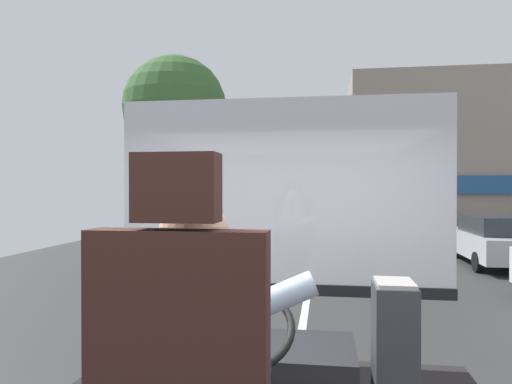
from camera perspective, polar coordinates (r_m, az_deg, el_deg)
name	(u,v)px	position (r m, az deg, el deg)	size (l,w,h in m)	color
ground	(310,278)	(10.88, 6.67, -10.37)	(18.00, 44.00, 0.06)	#323232
bus_driver	(201,353)	(1.54, -6.78, -18.99)	(0.74, 0.56, 0.74)	black
steering_console	(255,377)	(2.79, -0.07, -21.64)	(1.10, 0.98, 0.77)	black
fare_box	(394,363)	(2.55, 16.55, -19.40)	(0.20, 0.27, 0.81)	#333338
windshield_panel	(282,218)	(3.52, 3.19, -3.14)	(2.50, 0.08, 1.48)	silver
street_tree	(175,109)	(13.66, -9.88, 9.97)	(2.93, 2.93, 5.77)	#4C3828
shop_building	(503,161)	(19.72, 27.99, 3.39)	(11.33, 4.88, 6.07)	gray
parked_car_silver	(496,240)	(13.79, 27.28, -5.19)	(1.78, 3.97, 1.30)	silver
parked_car_green	(437,224)	(19.09, 21.22, -3.61)	(1.78, 4.43, 1.28)	#195633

